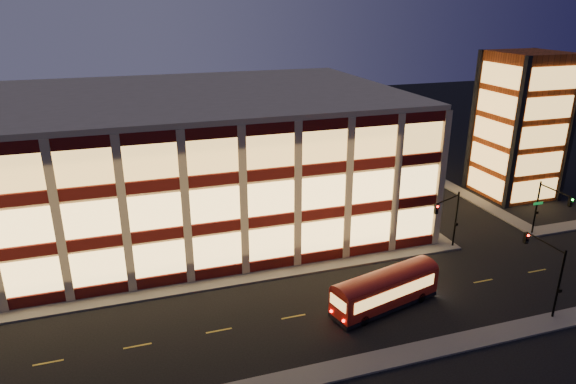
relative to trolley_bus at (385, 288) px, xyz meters
name	(u,v)px	position (x,y,z in m)	size (l,w,h in m)	color
ground	(229,287)	(-11.54, 6.96, -1.81)	(200.00, 200.00, 0.00)	black
sidewalk_office_south	(193,287)	(-14.54, 7.96, -1.73)	(54.00, 2.00, 0.15)	#514F4C
sidewalk_office_east	(375,194)	(11.46, 23.96, -1.73)	(2.00, 30.00, 0.15)	#514F4C
sidewalk_tower_west	(448,185)	(22.46, 23.96, -1.73)	(2.00, 30.00, 0.15)	#514F4C
office_building	(169,159)	(-14.46, 23.88, 5.44)	(50.45, 30.45, 14.50)	tan
stair_tower	(520,126)	(28.41, 18.92, 7.18)	(8.60, 8.60, 18.00)	#8C3814
traffic_signal_far	(449,213)	(10.67, 7.20, 2.30)	(3.79, 1.87, 6.00)	black
traffic_signal_right	(548,203)	(21.96, 6.34, 2.29)	(1.20, 4.37, 6.00)	black
traffic_signal_near	(547,263)	(11.96, -4.07, 2.32)	(0.32, 4.45, 6.00)	black
trolley_bus	(385,288)	(0.00, 0.00, 0.00)	(9.93, 4.72, 3.26)	maroon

